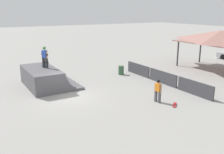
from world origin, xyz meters
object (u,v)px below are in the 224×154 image
at_px(skater_on_deck, 45,56).
at_px(bystander_walking, 158,89).
at_px(trash_bin, 121,70).
at_px(skateboard_on_deck, 45,66).
at_px(skateboard_on_ground, 175,105).

distance_m(skater_on_deck, bystander_walking, 9.37).
bearing_deg(bystander_walking, trash_bin, -19.42).
xyz_separation_m(skateboard_on_deck, trash_bin, (0.57, 7.19, -1.16)).
height_order(skateboard_on_deck, skateboard_on_ground, skateboard_on_deck).
height_order(skateboard_on_deck, bystander_walking, skateboard_on_deck).
distance_m(skateboard_on_ground, trash_bin, 8.73).
bearing_deg(trash_bin, skater_on_deck, -89.89).
xyz_separation_m(skater_on_deck, bystander_walking, (7.53, 5.35, -1.59)).
height_order(skateboard_on_ground, trash_bin, trash_bin).
bearing_deg(bystander_walking, skateboard_on_deck, 27.91).
relative_size(skateboard_on_ground, trash_bin, 0.85).
relative_size(bystander_walking, skateboard_on_ground, 2.19).
height_order(skater_on_deck, skateboard_on_ground, skater_on_deck).
bearing_deg(trash_bin, skateboard_on_deck, -94.52).
distance_m(skater_on_deck, skateboard_on_ground, 10.71).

